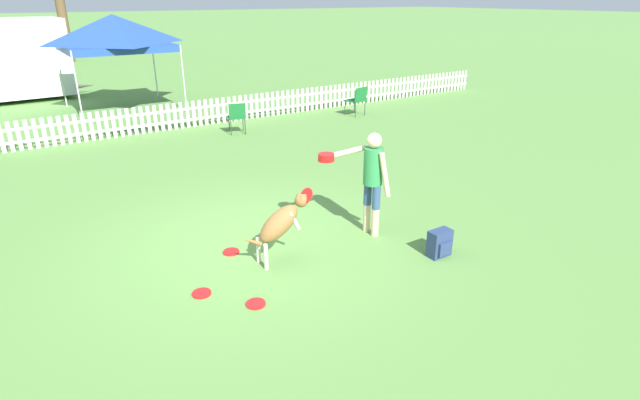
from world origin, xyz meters
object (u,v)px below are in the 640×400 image
at_px(leaping_dog, 281,222).
at_px(frisbee_near_dog, 256,304).
at_px(backpack_on_grass, 440,244).
at_px(folding_chair_blue_left, 237,115).
at_px(handler_person, 370,173).
at_px(frisbee_near_handler, 231,252).
at_px(frisbee_midfield, 202,293).
at_px(canopy_tent_main, 114,33).
at_px(folding_chair_center, 358,98).

relative_size(leaping_dog, frisbee_near_dog, 4.68).
bearing_deg(backpack_on_grass, folding_chair_blue_left, 86.45).
height_order(handler_person, frisbee_near_handler, handler_person).
distance_m(frisbee_near_dog, frisbee_midfield, 0.71).
height_order(leaping_dog, canopy_tent_main, canopy_tent_main).
relative_size(leaping_dog, folding_chair_center, 1.26).
relative_size(leaping_dog, frisbee_near_handler, 4.68).
xyz_separation_m(leaping_dog, canopy_tent_main, (0.64, 11.13, 1.75)).
height_order(frisbee_near_dog, canopy_tent_main, canopy_tent_main).
height_order(backpack_on_grass, folding_chair_center, folding_chair_center).
bearing_deg(backpack_on_grass, frisbee_midfield, 163.89).
distance_m(folding_chair_center, canopy_tent_main, 7.50).
relative_size(leaping_dog, folding_chair_blue_left, 1.32).
distance_m(frisbee_near_dog, folding_chair_center, 10.04).
bearing_deg(handler_person, backpack_on_grass, -160.16).
distance_m(frisbee_near_dog, folding_chair_blue_left, 7.86).
distance_m(frisbee_near_dog, backpack_on_grass, 2.66).
distance_m(leaping_dog, frisbee_near_dog, 1.22).
bearing_deg(folding_chair_center, frisbee_near_dog, 34.86).
height_order(handler_person, backpack_on_grass, handler_person).
bearing_deg(backpack_on_grass, folding_chair_center, 60.03).
height_order(frisbee_near_dog, folding_chair_center, folding_chair_center).
bearing_deg(folding_chair_blue_left, folding_chair_center, -163.64).
bearing_deg(backpack_on_grass, frisbee_near_handler, 144.73).
distance_m(frisbee_near_handler, folding_chair_blue_left, 6.53).
bearing_deg(canopy_tent_main, folding_chair_center, -40.15).
xyz_separation_m(frisbee_midfield, backpack_on_grass, (3.08, -0.89, 0.18)).
relative_size(handler_person, frisbee_midfield, 6.73).
distance_m(handler_person, folding_chair_blue_left, 6.51).
height_order(leaping_dog, folding_chair_center, leaping_dog).
distance_m(backpack_on_grass, folding_chair_blue_left, 7.56).
bearing_deg(handler_person, leaping_dog, 90.55).
bearing_deg(folding_chair_center, backpack_on_grass, 49.02).
bearing_deg(handler_person, folding_chair_blue_left, -7.06).
relative_size(folding_chair_blue_left, folding_chair_center, 0.95).
distance_m(leaping_dog, folding_chair_blue_left, 6.85).
height_order(frisbee_near_handler, canopy_tent_main, canopy_tent_main).
bearing_deg(frisbee_near_dog, folding_chair_blue_left, 66.68).
relative_size(frisbee_near_dog, folding_chair_center, 0.27).
xyz_separation_m(backpack_on_grass, folding_chair_center, (4.34, 7.53, 0.32)).
bearing_deg(handler_person, frisbee_near_dog, 109.21).
distance_m(handler_person, leaping_dog, 1.53).
bearing_deg(frisbee_midfield, frisbee_near_dog, -51.38).
relative_size(backpack_on_grass, folding_chair_blue_left, 0.47).
height_order(backpack_on_grass, folding_chair_blue_left, folding_chair_blue_left).
bearing_deg(frisbee_near_handler, folding_chair_blue_left, 64.35).
distance_m(frisbee_near_dog, canopy_tent_main, 12.19).
bearing_deg(leaping_dog, backpack_on_grass, 59.99).
xyz_separation_m(handler_person, folding_chair_center, (4.73, 6.43, -0.46)).
bearing_deg(canopy_tent_main, frisbee_midfield, -99.30).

